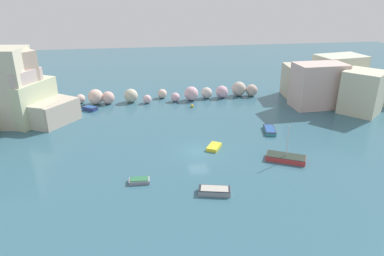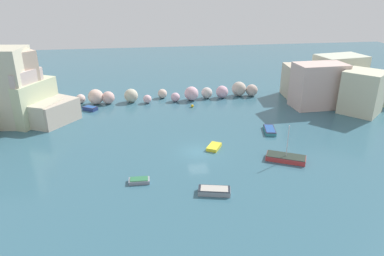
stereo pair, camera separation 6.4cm
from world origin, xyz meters
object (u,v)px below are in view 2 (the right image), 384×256
object	(u,v)px
moored_boat_1	(214,191)
moored_boat_2	(270,130)
moored_boat_0	(286,158)
channel_buoy	(192,106)
moored_boat_3	(90,108)
moored_boat_5	(139,181)
moored_boat_4	(214,147)

from	to	relation	value
moored_boat_1	moored_boat_2	size ratio (longest dim) A/B	0.94
moored_boat_0	moored_boat_1	distance (m)	11.55
moored_boat_2	moored_boat_1	bearing A→B (deg)	154.93
channel_buoy	moored_boat_3	size ratio (longest dim) A/B	0.19
channel_buoy	moored_boat_5	bearing A→B (deg)	-111.60
moored_boat_0	moored_boat_5	world-z (taller)	moored_boat_0
moored_boat_4	moored_boat_1	bearing A→B (deg)	-161.02
channel_buoy	moored_boat_5	world-z (taller)	channel_buoy
moored_boat_2	moored_boat_3	size ratio (longest dim) A/B	1.42
moored_boat_0	moored_boat_4	bearing A→B (deg)	177.64
moored_boat_0	moored_boat_4	size ratio (longest dim) A/B	1.81
channel_buoy	moored_boat_4	xyz separation A→B (m)	(0.34, -16.55, -0.04)
moored_boat_3	moored_boat_5	size ratio (longest dim) A/B	1.17
moored_boat_1	moored_boat_4	bearing A→B (deg)	-88.69
moored_boat_1	channel_buoy	bearing A→B (deg)	-80.78
channel_buoy	moored_boat_3	xyz separation A→B (m)	(-17.22, 1.10, 0.07)
moored_boat_0	moored_boat_1	bearing A→B (deg)	-122.28
moored_boat_4	moored_boat_5	size ratio (longest dim) A/B	1.22
moored_boat_2	moored_boat_4	distance (m)	9.96
moored_boat_3	moored_boat_4	size ratio (longest dim) A/B	0.96
channel_buoy	moored_boat_2	xyz separation A→B (m)	(9.37, -12.36, 0.03)
moored_boat_5	moored_boat_4	bearing A→B (deg)	-142.34
channel_buoy	moored_boat_3	distance (m)	17.26
moored_boat_2	moored_boat_5	distance (m)	21.82
channel_buoy	moored_boat_1	world-z (taller)	moored_boat_1
channel_buoy	moored_boat_0	xyz separation A→B (m)	(8.19, -21.10, 0.09)
moored_boat_0	moored_boat_5	xyz separation A→B (m)	(-17.53, -2.48, -0.12)
moored_boat_0	moored_boat_1	xyz separation A→B (m)	(-10.01, -5.77, -0.02)
channel_buoy	moored_boat_4	bearing A→B (deg)	-88.83
moored_boat_0	moored_boat_5	bearing A→B (deg)	-144.20
channel_buoy	moored_boat_0	distance (m)	22.64
moored_boat_1	moored_boat_4	size ratio (longest dim) A/B	1.27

